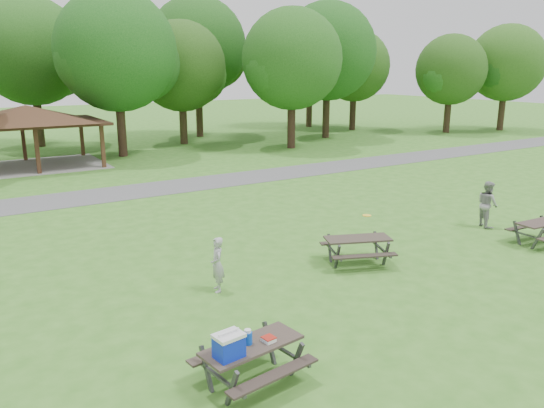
{
  "coord_description": "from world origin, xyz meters",
  "views": [
    {
      "loc": [
        -8.57,
        -11.27,
        5.95
      ],
      "look_at": [
        1.0,
        4.0,
        1.3
      ],
      "focal_mm": 35.0,
      "sensor_mm": 36.0,
      "label": 1
    }
  ],
  "objects_px": {
    "picnic_table_middle": "(358,244)",
    "frisbee_catcher": "(487,204)",
    "frisbee_thrower": "(217,265)",
    "picnic_table_near": "(245,350)"
  },
  "relations": [
    {
      "from": "picnic_table_middle",
      "to": "frisbee_catcher",
      "type": "height_order",
      "value": "frisbee_catcher"
    },
    {
      "from": "frisbee_catcher",
      "to": "picnic_table_middle",
      "type": "bearing_deg",
      "value": 114.76
    },
    {
      "from": "frisbee_thrower",
      "to": "picnic_table_middle",
      "type": "bearing_deg",
      "value": 100.02
    },
    {
      "from": "picnic_table_middle",
      "to": "frisbee_thrower",
      "type": "relative_size",
      "value": 1.61
    },
    {
      "from": "picnic_table_middle",
      "to": "frisbee_catcher",
      "type": "distance_m",
      "value": 6.86
    },
    {
      "from": "picnic_table_middle",
      "to": "frisbee_catcher",
      "type": "bearing_deg",
      "value": 3.49
    },
    {
      "from": "picnic_table_near",
      "to": "picnic_table_middle",
      "type": "distance_m",
      "value": 7.36
    },
    {
      "from": "picnic_table_near",
      "to": "picnic_table_middle",
      "type": "bearing_deg",
      "value": 32.41
    },
    {
      "from": "picnic_table_near",
      "to": "picnic_table_middle",
      "type": "relative_size",
      "value": 0.89
    },
    {
      "from": "picnic_table_near",
      "to": "picnic_table_middle",
      "type": "xyz_separation_m",
      "value": [
        6.21,
        3.95,
        -0.15
      ]
    }
  ]
}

